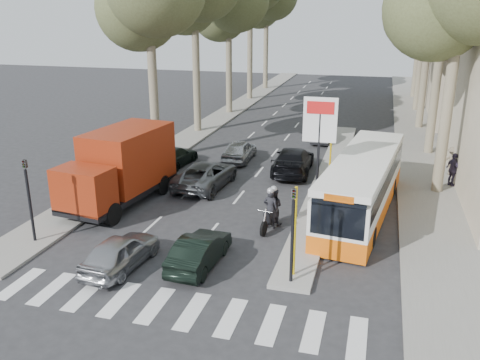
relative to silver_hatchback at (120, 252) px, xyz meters
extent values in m
plane|color=#28282B|center=(3.12, 1.96, -0.65)|extent=(120.00, 120.00, 0.00)
cube|color=gray|center=(11.72, 26.96, -0.59)|extent=(3.20, 70.00, 0.12)
cube|color=gray|center=(-4.88, 29.96, -0.59)|extent=(2.40, 64.00, 0.12)
cube|color=gray|center=(6.37, 12.96, -0.57)|extent=(1.50, 26.00, 0.16)
cylinder|color=yellow|center=(6.37, 0.96, 1.10)|extent=(0.10, 0.10, 3.50)
cylinder|color=yellow|center=(6.37, 6.96, 1.10)|extent=(0.10, 0.10, 3.50)
cylinder|color=yellow|center=(6.37, 12.96, 1.10)|extent=(0.10, 0.10, 3.50)
cylinder|color=black|center=(6.37, 6.96, 1.95)|extent=(0.12, 0.12, 5.20)
cube|color=white|center=(6.37, 6.96, 3.95)|extent=(1.50, 0.10, 2.00)
cube|color=red|center=(6.37, 6.90, 4.50)|extent=(1.20, 0.02, 0.55)
cylinder|color=black|center=(6.37, 0.46, 0.95)|extent=(0.12, 0.12, 3.20)
imported|color=black|center=(6.37, 0.46, 2.45)|extent=(0.16, 0.41, 1.00)
cylinder|color=black|center=(-4.48, 0.96, 0.95)|extent=(0.12, 0.12, 3.20)
imported|color=black|center=(-4.48, 0.96, 2.45)|extent=(0.16, 0.41, 1.00)
cylinder|color=#6B604C|center=(-4.88, 13.96, 3.55)|extent=(0.56, 0.56, 8.40)
sphere|color=#454B2A|center=(-5.88, 14.56, 8.65)|extent=(5.20, 5.20, 5.20)
cylinder|color=#6B604C|center=(-4.98, 21.96, 3.83)|extent=(0.56, 0.56, 8.96)
sphere|color=#454B2A|center=(-5.98, 22.56, 9.27)|extent=(5.20, 5.20, 5.20)
cylinder|color=#6B604C|center=(-4.78, 29.96, 3.41)|extent=(0.56, 0.56, 8.12)
sphere|color=#454B2A|center=(-5.78, 30.56, 8.34)|extent=(5.20, 5.20, 5.20)
cylinder|color=#6B604C|center=(-4.88, 37.96, 4.11)|extent=(0.56, 0.56, 9.52)
cylinder|color=#6B604C|center=(-4.98, 45.96, 3.69)|extent=(0.56, 0.56, 8.68)
sphere|color=#454B2A|center=(-5.98, 46.56, 8.96)|extent=(5.20, 5.20, 5.20)
cylinder|color=#6B604C|center=(12.12, 11.96, 3.55)|extent=(0.56, 0.56, 8.40)
sphere|color=#454B2A|center=(11.12, 12.56, 8.65)|extent=(5.20, 5.20, 5.20)
cylinder|color=#6B604C|center=(12.22, 19.96, 3.97)|extent=(0.56, 0.56, 9.24)
cylinder|color=#6B604C|center=(12.02, 27.96, 3.27)|extent=(0.56, 0.56, 7.84)
sphere|color=#454B2A|center=(11.02, 28.56, 8.03)|extent=(5.20, 5.20, 5.20)
sphere|color=#454B2A|center=(12.92, 27.16, 9.15)|extent=(5.80, 5.80, 5.80)
cylinder|color=#6B604C|center=(12.12, 35.96, 3.83)|extent=(0.56, 0.56, 8.96)
sphere|color=#454B2A|center=(11.12, 36.56, 9.27)|extent=(5.20, 5.20, 5.20)
cylinder|color=#6B604C|center=(12.22, 43.96, 3.55)|extent=(0.56, 0.56, 8.40)
sphere|color=#454B2A|center=(11.22, 44.56, 8.65)|extent=(5.20, 5.20, 5.20)
imported|color=#98999F|center=(0.00, 0.00, 0.00)|extent=(1.86, 3.94, 1.30)
imported|color=black|center=(2.79, 0.96, -0.03)|extent=(1.47, 3.80, 1.24)
imported|color=#505458|center=(0.02, 9.57, 0.04)|extent=(2.65, 5.14, 1.39)
imported|color=black|center=(4.17, 13.34, 0.11)|extent=(2.33, 5.30, 1.51)
imported|color=#989BA0|center=(0.42, 14.96, 0.03)|extent=(1.66, 4.00, 1.36)
imported|color=#4D4E54|center=(4.92, 21.28, -0.05)|extent=(1.30, 3.67, 1.21)
imported|color=black|center=(-3.18, 12.81, -0.05)|extent=(2.05, 4.28, 1.20)
cube|color=black|center=(-3.18, 5.95, -0.02)|extent=(3.30, 7.09, 0.28)
cylinder|color=black|center=(-4.59, 3.82, -0.14)|extent=(0.46, 1.06, 1.03)
cylinder|color=black|center=(-2.32, 3.55, -0.14)|extent=(0.46, 1.06, 1.03)
cylinder|color=black|center=(-4.07, 8.12, -0.14)|extent=(0.46, 1.06, 1.03)
cylinder|color=black|center=(-1.81, 7.85, -0.14)|extent=(0.46, 1.06, 1.03)
cube|color=maroon|center=(-3.49, 3.35, 1.00)|extent=(2.68, 1.88, 1.94)
cube|color=black|center=(-3.58, 2.61, 1.23)|extent=(2.27, 0.36, 1.03)
cube|color=maroon|center=(-3.08, 6.86, 1.57)|extent=(3.17, 5.06, 2.85)
cube|color=orange|center=(8.38, 7.91, -0.13)|extent=(3.70, 10.99, 0.84)
cube|color=white|center=(8.38, 7.91, 0.99)|extent=(3.70, 10.99, 1.41)
cube|color=black|center=(8.38, 7.91, 1.27)|extent=(3.66, 10.57, 0.80)
cube|color=white|center=(8.38, 7.91, 2.02)|extent=(3.70, 10.99, 0.28)
cube|color=black|center=(7.70, 2.59, 1.13)|extent=(2.05, 0.32, 1.41)
cube|color=orange|center=(7.70, 2.59, 1.96)|extent=(1.12, 0.20, 0.30)
cylinder|color=black|center=(6.90, 4.62, -0.23)|extent=(0.37, 0.93, 0.90)
cylinder|color=black|center=(8.99, 4.35, -0.23)|extent=(0.37, 0.93, 0.90)
cylinder|color=black|center=(7.75, 11.25, -0.23)|extent=(0.37, 0.93, 0.90)
cylinder|color=black|center=(9.84, 10.98, -0.23)|extent=(0.37, 0.93, 0.90)
cylinder|color=black|center=(4.52, 4.17, -0.31)|extent=(0.19, 0.69, 0.68)
cylinder|color=black|center=(4.71, 5.76, -0.31)|extent=(0.19, 0.69, 0.68)
cylinder|color=silver|center=(4.53, 4.24, 0.10)|extent=(0.11, 0.43, 0.85)
cube|color=black|center=(4.62, 5.02, -0.17)|extent=(0.33, 0.82, 0.32)
cube|color=black|center=(4.60, 4.80, 0.12)|extent=(0.38, 0.51, 0.23)
cube|color=black|center=(4.66, 5.33, 0.05)|extent=(0.38, 0.72, 0.13)
cylinder|color=silver|center=(4.54, 4.31, 0.44)|extent=(0.66, 0.12, 0.04)
imported|color=black|center=(4.62, 5.02, 0.30)|extent=(0.70, 0.50, 1.79)
imported|color=black|center=(4.67, 5.44, 0.24)|extent=(0.86, 0.55, 1.68)
sphere|color=#B2B2B7|center=(4.62, 4.96, 1.14)|extent=(0.30, 0.30, 0.30)
sphere|color=#B2B2B7|center=(4.67, 5.41, 1.08)|extent=(0.30, 0.30, 0.30)
imported|color=#3E344E|center=(12.96, 13.03, 0.38)|extent=(0.99, 1.18, 1.82)
imported|color=#6D6352|center=(13.12, 15.12, 0.30)|extent=(1.09, 0.53, 1.65)
camera|label=1|loc=(8.89, -15.23, 8.56)|focal=38.00mm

